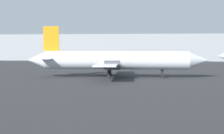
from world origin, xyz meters
TOP-DOWN VIEW (x-y plane):
  - airplane_on_taxiway at (-2.69, 43.82)m, footprint 33.67×21.36m
  - terminal_building at (-9.52, 122.14)m, footprint 97.85×22.66m

SIDE VIEW (x-z plane):
  - airplane_on_taxiway at x=-2.69m, z-range -1.52..7.96m
  - terminal_building at x=-9.52m, z-range 0.00..10.80m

